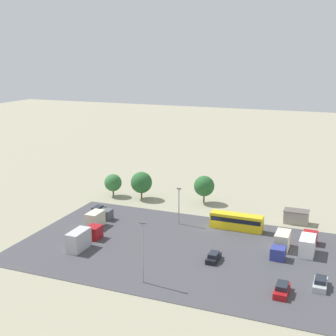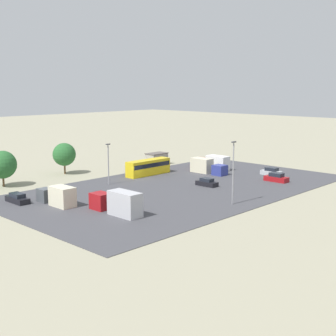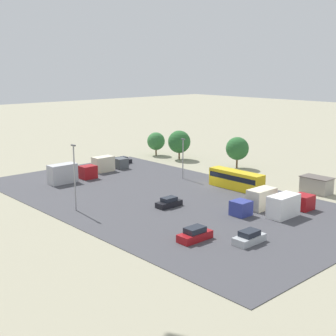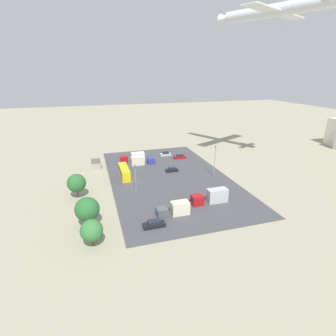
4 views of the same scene
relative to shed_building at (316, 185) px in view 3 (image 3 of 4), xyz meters
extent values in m
plane|color=gray|center=(14.73, 9.88, -1.37)|extent=(400.00, 400.00, 0.00)
cube|color=#424247|center=(14.73, 21.10, -1.33)|extent=(62.74, 35.39, 0.08)
cube|color=#9E998E|center=(0.00, 0.00, -0.07)|extent=(4.78, 2.83, 2.61)
cube|color=#59514C|center=(0.00, 0.00, 1.30)|extent=(5.02, 3.07, 0.12)
cube|color=gold|center=(10.47, 8.07, 0.27)|extent=(10.34, 2.45, 3.12)
cube|color=black|center=(10.47, 8.07, 0.83)|extent=(9.92, 2.49, 0.87)
cube|color=#ADB2B7|center=(-6.74, 26.44, -0.85)|extent=(1.94, 4.25, 0.90)
cube|color=#1E232D|center=(-6.74, 26.44, -0.07)|extent=(1.63, 2.38, 0.66)
cube|color=black|center=(10.58, 23.54, -0.88)|extent=(1.74, 4.09, 0.83)
cube|color=#1E232D|center=(10.58, 23.54, -0.15)|extent=(1.46, 2.29, 0.61)
cube|color=black|center=(40.65, 10.06, -0.86)|extent=(1.77, 4.74, 0.87)
cube|color=#1E232D|center=(40.65, 10.06, -0.11)|extent=(1.49, 2.66, 0.63)
cube|color=maroon|center=(-1.74, 30.55, -0.82)|extent=(1.92, 4.49, 0.95)
cube|color=#1E232D|center=(-1.74, 30.55, 0.01)|extent=(1.62, 2.51, 0.70)
cube|color=navy|center=(0.68, 18.86, -0.25)|extent=(2.40, 2.51, 2.10)
cube|color=beige|center=(0.68, 14.12, 0.20)|extent=(2.40, 4.46, 3.00)
cube|color=#4C5156|center=(37.09, 12.73, -0.24)|extent=(2.38, 2.31, 2.11)
cube|color=beige|center=(37.09, 17.08, 0.21)|extent=(2.38, 4.10, 3.01)
cube|color=maroon|center=(-3.67, 9.90, -0.20)|extent=(2.50, 2.69, 2.18)
cube|color=white|center=(-3.67, 14.98, 0.26)|extent=(2.50, 4.78, 3.12)
cube|color=maroon|center=(34.09, 22.57, -0.09)|extent=(2.34, 2.83, 2.42)
cube|color=#B2B2B7|center=(34.09, 27.92, 0.43)|extent=(2.34, 5.03, 3.45)
cylinder|color=brown|center=(43.52, -2.41, -0.47)|extent=(0.36, 0.36, 1.81)
sphere|color=#337038|center=(43.52, -2.41, 2.01)|extent=(4.20, 4.20, 4.20)
cylinder|color=brown|center=(21.47, -5.47, -0.21)|extent=(0.36, 0.36, 2.33)
sphere|color=#28602D|center=(21.47, -5.47, 2.73)|extent=(4.74, 4.74, 4.74)
cylinder|color=brown|center=(36.23, -3.03, -0.31)|extent=(0.36, 0.36, 2.13)
sphere|color=#28602D|center=(36.23, -3.03, 2.66)|extent=(5.07, 5.07, 5.07)
cylinder|color=gray|center=(22.04, 9.56, 2.34)|extent=(0.20, 0.20, 7.28)
cube|color=#4C4C51|center=(22.04, 9.56, 6.16)|extent=(0.90, 0.28, 0.20)
cylinder|color=gray|center=(18.31, 34.84, 3.42)|extent=(0.20, 0.20, 9.43)
cube|color=#4C4C51|center=(18.31, 34.84, 8.31)|extent=(0.90, 0.28, 0.20)
camera|label=1|loc=(-9.22, 93.43, 32.79)|focal=50.00mm
camera|label=2|loc=(75.63, 75.93, 16.54)|focal=50.00mm
camera|label=3|loc=(-39.01, 68.85, 19.22)|focal=50.00mm
camera|label=4|loc=(86.92, -0.89, 29.26)|focal=28.00mm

